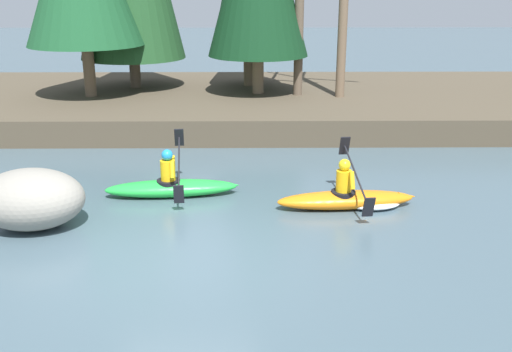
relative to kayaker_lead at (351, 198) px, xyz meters
name	(u,v)px	position (x,y,z in m)	size (l,w,h in m)	color
ground_plane	(181,257)	(-3.12, -2.13, -0.20)	(90.00, 90.00, 0.00)	#425660
riverbank_far	(215,103)	(-3.12, 8.51, 0.17)	(44.00, 8.39, 0.73)	#4C4233
kayaker_lead	(351,198)	(0.00, 0.00, 0.00)	(2.79, 2.07, 1.20)	orange
kayaker_middle	(172,186)	(-3.59, 0.70, 0.02)	(2.79, 2.07, 1.20)	green
boulder_midstream	(31,199)	(-5.91, -0.89, 0.34)	(1.92, 1.50, 1.08)	gray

